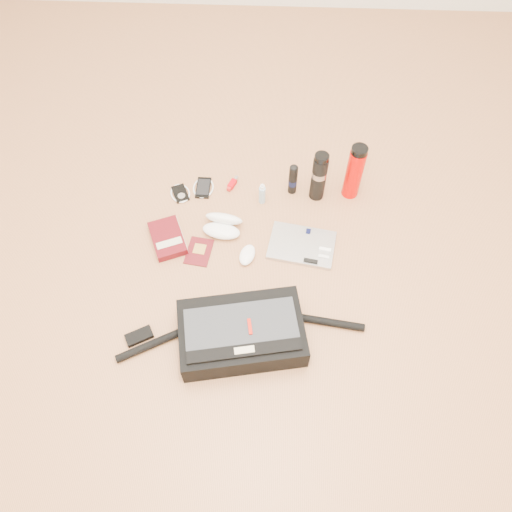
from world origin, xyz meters
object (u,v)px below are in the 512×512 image
(messenger_bag, at_px, (241,333))
(book, at_px, (168,238))
(laptop, at_px, (302,245))
(thermos_black, at_px, (319,176))
(thermos_red, at_px, (354,172))

(messenger_bag, bearing_deg, book, 117.24)
(messenger_bag, xyz_separation_m, book, (-0.35, 0.46, -0.04))
(laptop, height_order, thermos_black, thermos_black)
(messenger_bag, distance_m, book, 0.58)
(messenger_bag, relative_size, thermos_red, 3.29)
(laptop, distance_m, thermos_red, 0.41)
(book, height_order, thermos_red, thermos_red)
(messenger_bag, relative_size, thermos_black, 3.65)
(laptop, xyz_separation_m, book, (-0.59, 0.01, 0.01))
(book, relative_size, thermos_red, 0.81)
(laptop, bearing_deg, thermos_black, 86.70)
(messenger_bag, height_order, laptop, messenger_bag)
(thermos_black, bearing_deg, laptop, -103.12)
(laptop, relative_size, book, 1.31)
(thermos_red, bearing_deg, book, -159.25)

